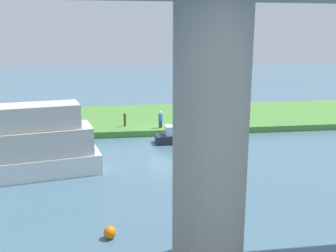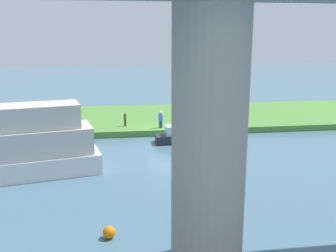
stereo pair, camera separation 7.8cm
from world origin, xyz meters
name	(u,v)px [view 1 (the left image)]	position (x,y,z in m)	size (l,w,h in m)	color
ground_plane	(164,136)	(0.00, 0.00, 0.00)	(160.00, 160.00, 0.00)	#476B7F
grassy_bank	(156,118)	(0.00, -6.00, 0.25)	(80.00, 12.00, 0.50)	#4C8438
bridge_pylon	(210,139)	(0.90, 17.67, 4.47)	(2.47, 2.47, 8.95)	#9E998E
person_on_bank	(160,119)	(0.20, -0.87, 1.20)	(0.43, 0.43, 1.39)	#2D334C
mooring_post	(125,120)	(3.05, -1.89, 1.03)	(0.20, 0.20, 1.07)	brown
riverboat_paddlewheel	(26,147)	(8.97, 7.65, 1.65)	(9.15, 4.67, 4.47)	white
houseboat_blue	(180,136)	(-0.90, 2.01, 0.47)	(3.93, 1.44, 1.30)	#1E232D
marker_buoy	(110,232)	(4.30, 15.55, 0.25)	(0.50, 0.50, 0.50)	orange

